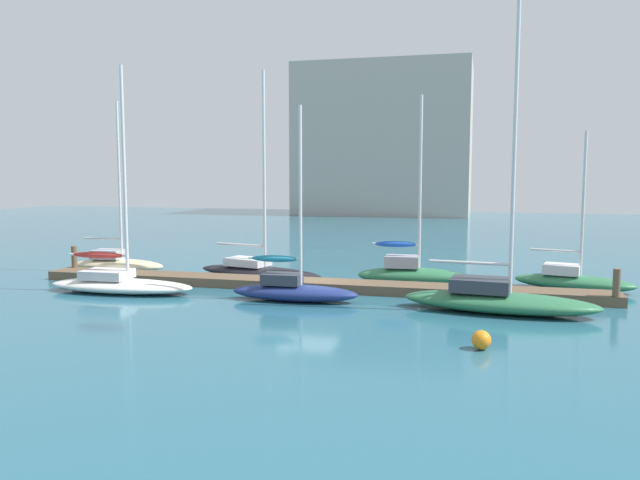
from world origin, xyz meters
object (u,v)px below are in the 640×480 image
object	(u,v)px
sailboat_2	(258,269)
sailboat_3	(292,288)
sailboat_1	(119,282)
mooring_buoy_orange	(481,340)
sailboat_0	(117,262)
sailboat_5	(497,298)
harbor_building_distant	(385,141)
sailboat_4	(411,272)
sailboat_6	(572,279)

from	to	relation	value
sailboat_2	sailboat_3	xyz separation A→B (m)	(3.29, -4.92, 0.07)
sailboat_1	mooring_buoy_orange	world-z (taller)	sailboat_1
sailboat_0	sailboat_5	size ratio (longest dim) A/B	0.78
mooring_buoy_orange	harbor_building_distant	distance (m)	63.94
sailboat_0	sailboat_2	size ratio (longest dim) A/B	0.88
sailboat_5	mooring_buoy_orange	size ratio (longest dim) A/B	19.82
sailboat_3	sailboat_5	size ratio (longest dim) A/B	0.69
sailboat_4	sailboat_0	bearing A→B (deg)	177.76
sailboat_6	sailboat_3	bearing A→B (deg)	-140.12
sailboat_1	harbor_building_distant	bearing A→B (deg)	84.85
sailboat_4	sailboat_5	bearing A→B (deg)	-55.17
sailboat_5	sailboat_1	bearing A→B (deg)	-173.85
sailboat_0	sailboat_1	xyz separation A→B (m)	(3.25, -4.93, -0.04)
sailboat_5	sailboat_6	bearing A→B (deg)	65.02
sailboat_5	sailboat_6	size ratio (longest dim) A/B	1.62
sailboat_1	sailboat_2	size ratio (longest dim) A/B	0.96
sailboat_4	harbor_building_distant	bearing A→B (deg)	97.78
sailboat_3	sailboat_2	bearing A→B (deg)	122.10
sailboat_0	sailboat_1	size ratio (longest dim) A/B	0.91
sailboat_2	sailboat_6	distance (m)	14.57
sailboat_1	sailboat_5	xyz separation A→B (m)	(15.77, 0.05, 0.07)
sailboat_6	harbor_building_distant	world-z (taller)	harbor_building_distant
sailboat_2	sailboat_0	bearing A→B (deg)	-165.71
sailboat_0	sailboat_1	distance (m)	5.91
sailboat_1	sailboat_4	xyz separation A→B (m)	(12.06, 4.95, 0.13)
sailboat_3	sailboat_5	world-z (taller)	sailboat_5
sailboat_1	sailboat_2	bearing A→B (deg)	46.00
sailboat_5	sailboat_6	world-z (taller)	sailboat_5
sailboat_0	sailboat_6	world-z (taller)	sailboat_0
sailboat_0	mooring_buoy_orange	world-z (taller)	sailboat_0
sailboat_6	mooring_buoy_orange	world-z (taller)	sailboat_6
sailboat_1	sailboat_0	bearing A→B (deg)	121.08
mooring_buoy_orange	sailboat_6	bearing A→B (deg)	70.26
sailboat_6	mooring_buoy_orange	distance (m)	11.44
sailboat_6	sailboat_0	bearing A→B (deg)	-164.17
sailboat_2	mooring_buoy_orange	xyz separation A→B (m)	(10.70, -10.25, -0.17)
sailboat_2	sailboat_5	world-z (taller)	sailboat_5
sailboat_0	harbor_building_distant	distance (m)	53.04
sailboat_6	harbor_building_distant	distance (m)	54.54
sailboat_1	sailboat_4	distance (m)	13.03
mooring_buoy_orange	sailboat_0	bearing A→B (deg)	151.28
sailboat_0	sailboat_5	distance (m)	19.63
sailboat_6	sailboat_1	bearing A→B (deg)	-149.52
sailboat_0	sailboat_6	bearing A→B (deg)	-0.69
sailboat_5	mooring_buoy_orange	world-z (taller)	sailboat_5
sailboat_1	sailboat_5	bearing A→B (deg)	-2.11
sailboat_4	mooring_buoy_orange	size ratio (longest dim) A/B	15.16
sailboat_1	mooring_buoy_orange	distance (m)	16.07
sailboat_4	sailboat_6	world-z (taller)	sailboat_4
sailboat_0	sailboat_5	world-z (taller)	sailboat_5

